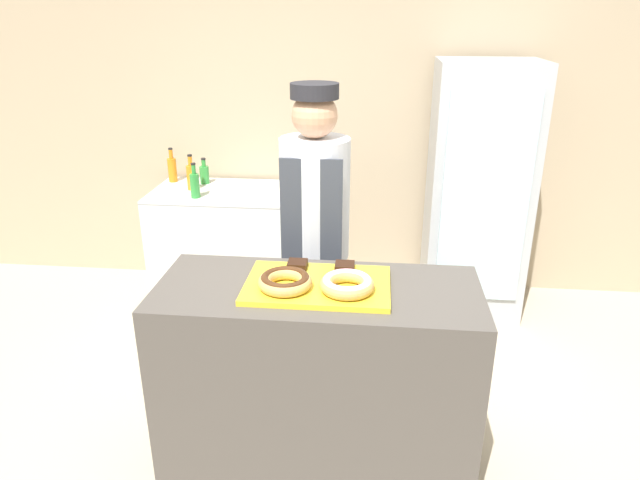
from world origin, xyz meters
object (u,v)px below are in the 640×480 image
object	(u,v)px
bottle_orange	(172,169)
serving_tray	(318,285)
baker_person	(315,240)
bottle_green_b	(195,184)
brownie_back_right	(345,267)
donut_chocolate_glaze	(285,281)
bottle_orange_b	(191,176)
brownie_back_left	(297,265)
donut_light_glaze	(347,284)
chest_freezer	(229,243)
beverage_fridge	(478,193)
bottle_green	(204,174)

from	to	relation	value
bottle_orange	serving_tray	bearing A→B (deg)	-55.54
baker_person	bottle_green_b	world-z (taller)	baker_person
brownie_back_right	bottle_green_b	world-z (taller)	bottle_green_b
serving_tray	donut_chocolate_glaze	bearing A→B (deg)	-153.70
donut_chocolate_glaze	bottle_orange_b	distance (m)	2.06
donut_chocolate_glaze	baker_person	bearing A→B (deg)	86.18
donut_chocolate_glaze	brownie_back_left	bearing A→B (deg)	83.62
donut_light_glaze	chest_freezer	distance (m)	2.15
brownie_back_right	chest_freezer	world-z (taller)	brownie_back_right
beverage_fridge	bottle_orange	bearing A→B (deg)	174.99
baker_person	bottle_green_b	size ratio (longest dim) A/B	7.03
donut_chocolate_glaze	brownie_back_right	distance (m)	0.31
brownie_back_left	baker_person	xyz separation A→B (m)	(0.02, 0.49, -0.08)
donut_chocolate_glaze	bottle_green	size ratio (longest dim) A/B	1.15
brownie_back_left	serving_tray	bearing A→B (deg)	-52.71
donut_chocolate_glaze	bottle_orange_b	world-z (taller)	bottle_orange_b
bottle_orange	bottle_green	world-z (taller)	bottle_orange
brownie_back_right	baker_person	size ratio (longest dim) A/B	0.05
brownie_back_left	bottle_green_b	distance (m)	1.69
serving_tray	donut_chocolate_glaze	xyz separation A→B (m)	(-0.13, -0.06, 0.05)
bottle_orange_b	bottle_green_b	size ratio (longest dim) A/B	1.05
brownie_back_right	baker_person	distance (m)	0.53
donut_chocolate_glaze	bottle_green	world-z (taller)	donut_chocolate_glaze
chest_freezer	bottle_orange	size ratio (longest dim) A/B	4.11
serving_tray	bottle_orange_b	size ratio (longest dim) A/B	2.35
donut_light_glaze	brownie_back_left	world-z (taller)	donut_light_glaze
chest_freezer	bottle_orange	xyz separation A→B (m)	(-0.46, 0.19, 0.52)
bottle_orange	beverage_fridge	bearing A→B (deg)	-5.01
beverage_fridge	bottle_orange_b	world-z (taller)	beverage_fridge
bottle_orange	bottle_green	bearing A→B (deg)	-5.24
brownie_back_left	bottle_green	size ratio (longest dim) A/B	0.43
donut_chocolate_glaze	beverage_fridge	size ratio (longest dim) A/B	0.13
beverage_fridge	bottle_orange_b	xyz separation A→B (m)	(-2.06, 0.01, 0.06)
brownie_back_left	bottle_orange_b	distance (m)	1.90
serving_tray	baker_person	distance (m)	0.64
serving_tray	beverage_fridge	xyz separation A→B (m)	(0.94, 1.74, -0.09)
brownie_back_right	beverage_fridge	bearing A→B (deg)	62.48
brownie_back_left	beverage_fridge	size ratio (longest dim) A/B	0.05
donut_chocolate_glaze	bottle_green	distance (m)	2.19
baker_person	bottle_orange_b	distance (m)	1.52
beverage_fridge	bottle_green	distance (m)	2.02
serving_tray	chest_freezer	distance (m)	2.02
serving_tray	brownie_back_right	size ratio (longest dim) A/B	7.23
brownie_back_right	bottle_green	xyz separation A→B (m)	(-1.18, 1.77, -0.08)
donut_light_glaze	baker_person	distance (m)	0.73
bottle_green_b	serving_tray	bearing A→B (deg)	-56.46
bottle_green_b	bottle_orange_b	bearing A→B (deg)	114.37
donut_light_glaze	brownie_back_right	world-z (taller)	donut_light_glaze
bottle_green	bottle_green_b	xyz separation A→B (m)	(0.04, -0.36, 0.02)
serving_tray	bottle_orange_b	distance (m)	2.07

